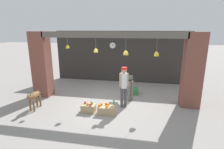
# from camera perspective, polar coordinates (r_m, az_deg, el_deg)

# --- Properties ---
(ground_plane) EXTENTS (60.00, 60.00, 0.00)m
(ground_plane) POSITION_cam_1_polar(r_m,az_deg,el_deg) (7.35, -0.67, -9.18)
(ground_plane) COLOR gray
(shop_back_wall) EXTENTS (7.58, 0.12, 2.88)m
(shop_back_wall) POSITION_cam_1_polar(r_m,az_deg,el_deg) (9.98, 2.83, 5.78)
(shop_back_wall) COLOR #2D2B28
(shop_back_wall) RESTS_ON ground_plane
(shop_pillar_left) EXTENTS (0.70, 0.60, 2.88)m
(shop_pillar_left) POSITION_cam_1_polar(r_m,az_deg,el_deg) (8.35, -21.98, 2.99)
(shop_pillar_left) COLOR brown
(shop_pillar_left) RESTS_ON ground_plane
(shop_pillar_right) EXTENTS (0.70, 0.60, 2.88)m
(shop_pillar_right) POSITION_cam_1_polar(r_m,az_deg,el_deg) (7.30, 24.78, 1.17)
(shop_pillar_right) COLOR brown
(shop_pillar_right) RESTS_ON ground_plane
(storefront_awning) EXTENTS (5.68, 0.26, 0.92)m
(storefront_awning) POSITION_cam_1_polar(r_m,az_deg,el_deg) (6.84, -0.38, 12.57)
(storefront_awning) COLOR #5B564C
(dog) EXTENTS (0.26, 0.86, 0.72)m
(dog) POSITION_cam_1_polar(r_m,az_deg,el_deg) (7.24, -24.09, -6.66)
(dog) COLOR brown
(dog) RESTS_ON ground_plane
(shopkeeper) EXTENTS (0.34, 0.28, 1.60)m
(shopkeeper) POSITION_cam_1_polar(r_m,az_deg,el_deg) (6.65, 3.89, -3.22)
(shopkeeper) COLOR #424247
(shopkeeper) RESTS_ON ground_plane
(worker_stooping) EXTENTS (0.64, 0.75, 1.13)m
(worker_stooping) POSITION_cam_1_polar(r_m,az_deg,el_deg) (7.54, 5.10, -2.50)
(worker_stooping) COLOR #6B665B
(worker_stooping) RESTS_ON ground_plane
(fruit_crate_oranges) EXTENTS (0.60, 0.37, 0.37)m
(fruit_crate_oranges) POSITION_cam_1_polar(r_m,az_deg,el_deg) (6.42, -1.84, -11.39)
(fruit_crate_oranges) COLOR tan
(fruit_crate_oranges) RESTS_ON ground_plane
(fruit_crate_apples) EXTENTS (0.50, 0.32, 0.37)m
(fruit_crate_apples) POSITION_cam_1_polar(r_m,az_deg,el_deg) (6.61, -7.63, -10.68)
(fruit_crate_apples) COLOR tan
(fruit_crate_apples) RESTS_ON ground_plane
(produce_box_green) EXTENTS (0.45, 0.43, 0.28)m
(produce_box_green) POSITION_cam_1_polar(r_m,az_deg,el_deg) (8.33, 6.98, -5.34)
(produce_box_green) COLOR #387A42
(produce_box_green) RESTS_ON ground_plane
(water_bottle) EXTENTS (0.07, 0.07, 0.27)m
(water_bottle) POSITION_cam_1_polar(r_m,az_deg,el_deg) (6.95, 0.58, -9.48)
(water_bottle) COLOR #38934C
(water_bottle) RESTS_ON ground_plane
(wall_clock) EXTENTS (0.35, 0.03, 0.35)m
(wall_clock) POSITION_cam_1_polar(r_m,az_deg,el_deg) (9.89, 0.21, 9.48)
(wall_clock) COLOR black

